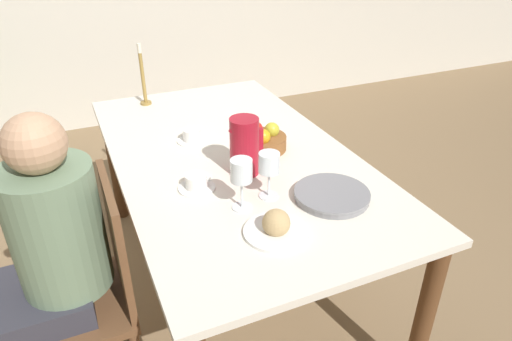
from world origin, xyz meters
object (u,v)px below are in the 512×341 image
(fruit_bowl, at_px, (263,140))
(wine_glass_water, at_px, (241,173))
(red_pitcher, at_px, (244,146))
(teacup_across, at_px, (192,136))
(wine_glass_juice, at_px, (269,166))
(candlestick_tall, at_px, (143,81))
(serving_tray, at_px, (332,195))
(bread_plate, at_px, (276,227))
(chair_person_side, at_px, (90,291))
(person_seated, at_px, (51,248))
(teacup_near_person, at_px, (196,183))

(fruit_bowl, bearing_deg, wine_glass_water, -123.47)
(red_pitcher, height_order, teacup_across, red_pitcher)
(wine_glass_water, relative_size, wine_glass_juice, 1.08)
(teacup_across, height_order, candlestick_tall, candlestick_tall)
(serving_tray, bearing_deg, teacup_across, 115.88)
(fruit_bowl, height_order, candlestick_tall, candlestick_tall)
(wine_glass_juice, distance_m, bread_plate, 0.25)
(wine_glass_water, bearing_deg, chair_person_side, 170.72)
(person_seated, height_order, bread_plate, person_seated)
(chair_person_side, xyz_separation_m, bread_plate, (0.61, -0.28, 0.30))
(candlestick_tall, bearing_deg, wine_glass_juice, -79.01)
(serving_tray, height_order, fruit_bowl, fruit_bowl)
(red_pitcher, relative_size, fruit_bowl, 1.13)
(wine_glass_water, bearing_deg, fruit_bowl, 56.53)
(wine_glass_juice, xyz_separation_m, bread_plate, (-0.07, -0.22, -0.10))
(red_pitcher, bearing_deg, fruit_bowl, 46.81)
(red_pitcher, relative_size, teacup_across, 1.66)
(red_pitcher, bearing_deg, person_seated, -170.87)
(wine_glass_juice, relative_size, serving_tray, 0.65)
(wine_glass_water, relative_size, teacup_near_person, 1.36)
(person_seated, xyz_separation_m, candlestick_tall, (0.55, 1.05, 0.19))
(teacup_near_person, xyz_separation_m, fruit_bowl, (0.37, 0.21, 0.02))
(chair_person_side, distance_m, red_pitcher, 0.79)
(person_seated, distance_m, serving_tray, 1.00)
(person_seated, height_order, teacup_across, person_seated)
(wine_glass_juice, relative_size, bread_plate, 0.83)
(wine_glass_juice, bearing_deg, red_pitcher, 93.13)
(person_seated, xyz_separation_m, bread_plate, (0.70, -0.30, 0.08))
(teacup_near_person, height_order, fruit_bowl, fruit_bowl)
(red_pitcher, relative_size, wine_glass_juice, 1.31)
(teacup_across, bearing_deg, person_seated, -142.85)
(red_pitcher, height_order, teacup_near_person, red_pitcher)
(wine_glass_water, height_order, teacup_near_person, wine_glass_water)
(serving_tray, distance_m, fruit_bowl, 0.48)
(teacup_near_person, height_order, serving_tray, teacup_near_person)
(wine_glass_water, distance_m, teacup_across, 0.61)
(chair_person_side, height_order, red_pitcher, red_pitcher)
(person_seated, relative_size, red_pitcher, 4.90)
(chair_person_side, xyz_separation_m, person_seated, (-0.09, 0.02, 0.21))
(chair_person_side, bearing_deg, teacup_near_person, -77.56)
(person_seated, xyz_separation_m, teacup_across, (0.65, 0.49, 0.08))
(red_pitcher, xyz_separation_m, fruit_bowl, (0.16, 0.17, -0.08))
(red_pitcher, height_order, candlestick_tall, candlestick_tall)
(teacup_across, distance_m, serving_tray, 0.76)
(person_seated, bearing_deg, serving_tray, -100.94)
(teacup_near_person, bearing_deg, red_pitcher, 10.70)
(person_seated, xyz_separation_m, fruit_bowl, (0.91, 0.29, 0.10))
(chair_person_side, relative_size, red_pitcher, 3.76)
(teacup_across, xyz_separation_m, bread_plate, (0.05, -0.79, 0.00))
(person_seated, bearing_deg, teacup_across, -52.85)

